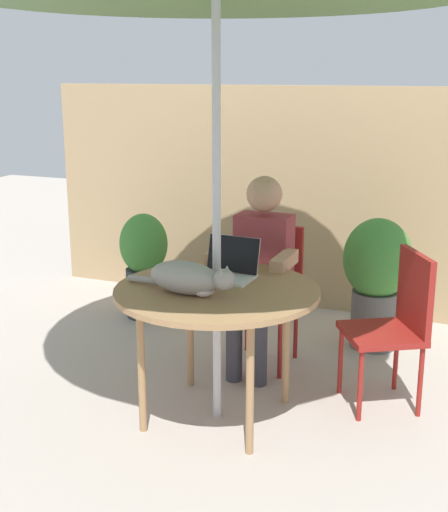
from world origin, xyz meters
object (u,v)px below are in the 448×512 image
(chair_empty, at_px, (397,317))
(potted_plant_by_chair, at_px, (144,260))
(chair_occupied, at_px, (268,284))
(cat, at_px, (189,278))
(person_seated, at_px, (260,264))
(laptop, at_px, (229,266))
(patio_table, at_px, (217,298))
(potted_plant_near_fence, at_px, (377,274))

(chair_empty, xyz_separation_m, potted_plant_by_chair, (-2.00, 0.76, -0.07))
(chair_occupied, relative_size, cat, 1.36)
(person_seated, bearing_deg, cat, -96.34)
(chair_occupied, xyz_separation_m, laptop, (-0.02, -0.62, 0.28))
(person_seated, relative_size, cat, 1.89)
(laptop, bearing_deg, cat, -101.41)
(chair_occupied, height_order, cat, cat)
(patio_table, relative_size, potted_plant_by_chair, 1.35)
(potted_plant_by_chair, bearing_deg, person_seated, -27.38)
(potted_plant_near_fence, bearing_deg, laptop, -119.66)
(chair_occupied, distance_m, laptop, 0.68)
(person_seated, bearing_deg, patio_table, -90.00)
(patio_table, distance_m, cat, 0.22)
(chair_empty, relative_size, cat, 1.36)
(person_seated, relative_size, potted_plant_near_fence, 1.36)
(patio_table, xyz_separation_m, cat, (-0.09, -0.14, 0.14))
(patio_table, height_order, person_seated, person_seated)
(potted_plant_by_chair, bearing_deg, cat, -53.69)
(chair_empty, bearing_deg, person_seated, 168.78)
(potted_plant_near_fence, bearing_deg, patio_table, -114.67)
(chair_occupied, relative_size, laptop, 2.83)
(chair_empty, height_order, potted_plant_near_fence, potted_plant_near_fence)
(chair_empty, bearing_deg, cat, -145.48)
(chair_occupied, xyz_separation_m, cat, (-0.09, -0.99, 0.30))
(person_seated, distance_m, potted_plant_by_chair, 1.30)
(person_seated, bearing_deg, chair_empty, -11.22)
(person_seated, height_order, potted_plant_by_chair, person_seated)
(patio_table, xyz_separation_m, laptop, (-0.02, 0.22, 0.12))
(potted_plant_near_fence, bearing_deg, potted_plant_by_chair, -178.35)
(cat, bearing_deg, patio_table, 57.19)
(chair_empty, relative_size, laptop, 2.83)
(chair_empty, xyz_separation_m, potted_plant_near_fence, (-0.26, 0.81, -0.00))
(patio_table, bearing_deg, chair_empty, 30.78)
(laptop, xyz_separation_m, cat, (-0.07, -0.37, 0.02))
(chair_empty, distance_m, person_seated, 0.90)
(laptop, bearing_deg, potted_plant_by_chair, 136.74)
(chair_occupied, xyz_separation_m, potted_plant_near_fence, (0.61, 0.48, -0.00))
(patio_table, relative_size, potted_plant_near_fence, 1.21)
(laptop, height_order, potted_plant_by_chair, laptop)
(laptop, height_order, cat, laptop)
(chair_occupied, xyz_separation_m, potted_plant_by_chair, (-1.13, 0.43, -0.07))
(chair_empty, bearing_deg, chair_occupied, 159.19)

